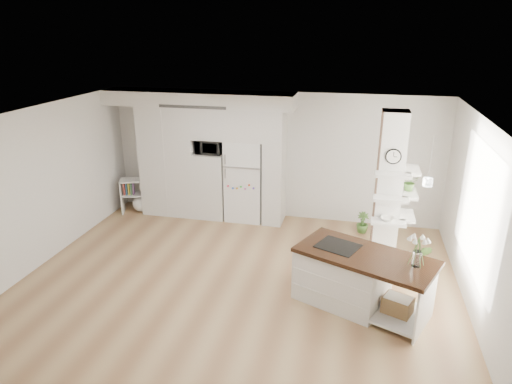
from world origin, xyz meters
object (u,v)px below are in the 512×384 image
refrigerator (245,180)px  kitchen_island (350,275)px  bookshelf (138,198)px  floor_plant_a (424,256)px

refrigerator → kitchen_island: bearing=-50.5°
kitchen_island → bookshelf: kitchen_island is taller
kitchen_island → floor_plant_a: (1.23, 1.37, -0.24)m
kitchen_island → bookshelf: bearing=174.6°
floor_plant_a → bookshelf: bearing=168.2°
floor_plant_a → kitchen_island: bearing=-131.8°
refrigerator → bookshelf: 2.51m
kitchen_island → floor_plant_a: size_ratio=5.02×
bookshelf → floor_plant_a: bookshelf is taller
bookshelf → kitchen_island: bearing=-49.6°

